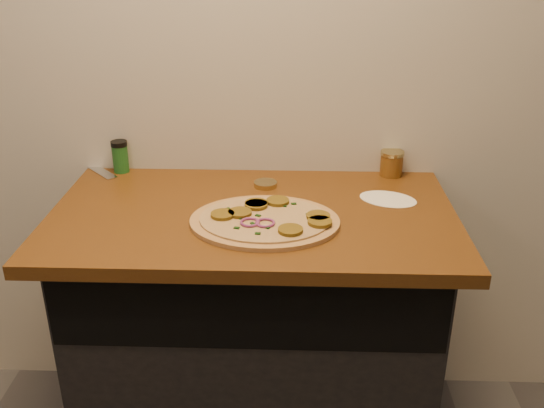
{
  "coord_description": "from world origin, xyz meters",
  "views": [
    {
      "loc": [
        0.11,
        -0.2,
        1.66
      ],
      "look_at": [
        0.06,
        1.36,
        0.95
      ],
      "focal_mm": 40.0,
      "sensor_mm": 36.0,
      "label": 1
    }
  ],
  "objects_px": {
    "salsa_jar": "(392,163)",
    "spice_shaker": "(120,156)",
    "chefs_knife": "(90,164)",
    "pizza": "(265,220)"
  },
  "relations": [
    {
      "from": "salsa_jar",
      "to": "spice_shaker",
      "type": "distance_m",
      "value": 0.92
    },
    {
      "from": "chefs_knife",
      "to": "spice_shaker",
      "type": "bearing_deg",
      "value": -22.14
    },
    {
      "from": "chefs_knife",
      "to": "salsa_jar",
      "type": "bearing_deg",
      "value": -2.8
    },
    {
      "from": "pizza",
      "to": "salsa_jar",
      "type": "xyz_separation_m",
      "value": [
        0.41,
        0.38,
        0.03
      ]
    },
    {
      "from": "pizza",
      "to": "chefs_knife",
      "type": "bearing_deg",
      "value": 145.72
    },
    {
      "from": "pizza",
      "to": "spice_shaker",
      "type": "xyz_separation_m",
      "value": [
        -0.51,
        0.38,
        0.04
      ]
    },
    {
      "from": "chefs_knife",
      "to": "salsa_jar",
      "type": "distance_m",
      "value": 1.05
    },
    {
      "from": "salsa_jar",
      "to": "chefs_knife",
      "type": "bearing_deg",
      "value": 177.2
    },
    {
      "from": "salsa_jar",
      "to": "pizza",
      "type": "bearing_deg",
      "value": -136.73
    },
    {
      "from": "pizza",
      "to": "salsa_jar",
      "type": "distance_m",
      "value": 0.56
    }
  ]
}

